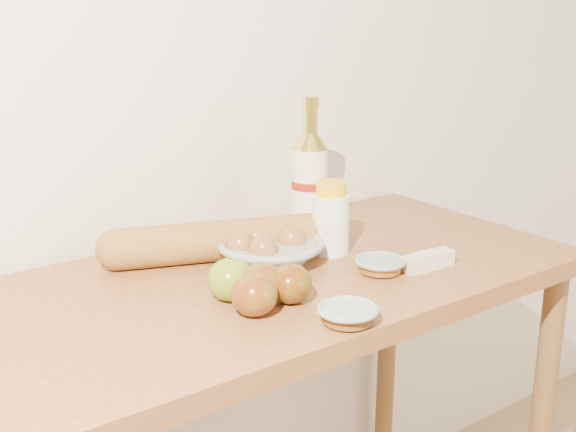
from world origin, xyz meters
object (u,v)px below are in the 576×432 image
object	(u,v)px
bourbon_bottle	(310,185)
egg_bowl	(269,248)
table	(279,330)
baguette	(221,241)
cream_bottle	(331,220)

from	to	relation	value
bourbon_bottle	egg_bowl	size ratio (longest dim) A/B	1.27
table	egg_bowl	distance (m)	0.16
egg_bowl	baguette	bearing A→B (deg)	133.05
table	bourbon_bottle	bearing A→B (deg)	34.02
cream_bottle	table	bearing A→B (deg)	-164.41
table	egg_bowl	size ratio (longest dim) A/B	4.81
table	bourbon_bottle	xyz separation A→B (m)	(0.16, 0.11, 0.25)
table	bourbon_bottle	size ratio (longest dim) A/B	3.79
bourbon_bottle	baguette	size ratio (longest dim) A/B	0.65
egg_bowl	baguette	size ratio (longest dim) A/B	0.51
baguette	egg_bowl	bearing A→B (deg)	-26.55
table	bourbon_bottle	distance (m)	0.31
table	cream_bottle	world-z (taller)	cream_bottle
bourbon_bottle	cream_bottle	distance (m)	0.10
bourbon_bottle	cream_bottle	size ratio (longest dim) A/B	2.08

